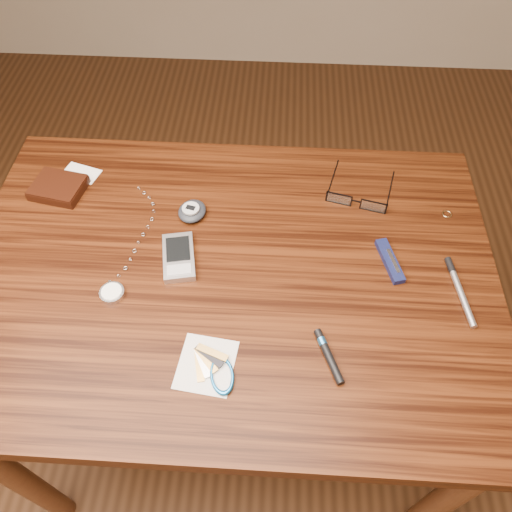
% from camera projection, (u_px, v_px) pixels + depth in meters
% --- Properties ---
extents(ground, '(3.80, 3.80, 0.00)m').
position_uv_depth(ground, '(239.00, 411.00, 1.53)').
color(ground, '#472814').
rests_on(ground, ground).
extents(desk, '(1.00, 0.70, 0.75)m').
position_uv_depth(desk, '(230.00, 299.00, 1.01)').
color(desk, '#361708').
rests_on(desk, ground).
extents(wallet_and_card, '(0.13, 0.14, 0.02)m').
position_uv_depth(wallet_and_card, '(59.00, 187.00, 1.04)').
color(wallet_and_card, black).
rests_on(wallet_and_card, desk).
extents(eyeglasses, '(0.15, 0.15, 0.03)m').
position_uv_depth(eyeglasses, '(357.00, 200.00, 1.02)').
color(eyeglasses, black).
rests_on(eyeglasses, desk).
extents(gold_ring, '(0.02, 0.02, 0.00)m').
position_uv_depth(gold_ring, '(447.00, 214.00, 1.01)').
color(gold_ring, tan).
rests_on(gold_ring, desk).
extents(pocket_watch, '(0.06, 0.29, 0.01)m').
position_uv_depth(pocket_watch, '(114.00, 289.00, 0.90)').
color(pocket_watch, silver).
rests_on(pocket_watch, desk).
extents(pda_phone, '(0.08, 0.12, 0.02)m').
position_uv_depth(pda_phone, '(179.00, 257.00, 0.94)').
color(pda_phone, '#B7B6BB').
rests_on(pda_phone, desk).
extents(pedometer, '(0.07, 0.07, 0.03)m').
position_uv_depth(pedometer, '(192.00, 211.00, 1.00)').
color(pedometer, '#20232A').
rests_on(pedometer, desk).
extents(notepad_keys, '(0.11, 0.11, 0.01)m').
position_uv_depth(notepad_keys, '(214.00, 369.00, 0.81)').
color(notepad_keys, silver).
rests_on(notepad_keys, desk).
extents(pocket_knife, '(0.05, 0.10, 0.01)m').
position_uv_depth(pocket_knife, '(390.00, 261.00, 0.93)').
color(pocket_knife, '#13153A').
rests_on(pocket_knife, desk).
extents(silver_pen, '(0.03, 0.15, 0.01)m').
position_uv_depth(silver_pen, '(458.00, 286.00, 0.90)').
color(silver_pen, silver).
rests_on(silver_pen, desk).
extents(black_blue_pen, '(0.05, 0.10, 0.01)m').
position_uv_depth(black_blue_pen, '(328.00, 354.00, 0.82)').
color(black_blue_pen, black).
rests_on(black_blue_pen, desk).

